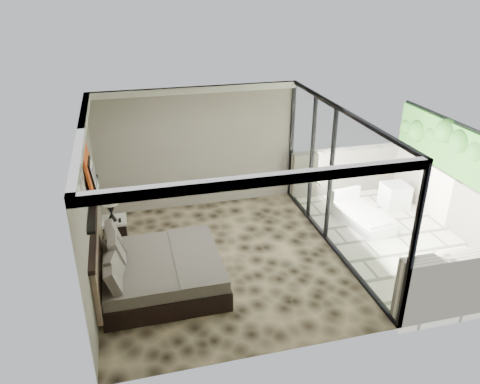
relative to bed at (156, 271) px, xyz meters
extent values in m
plane|color=black|center=(1.27, 0.50, -0.34)|extent=(5.00, 5.00, 0.00)
cube|color=silver|center=(1.27, 0.50, 2.45)|extent=(4.50, 5.00, 0.02)
cube|color=gray|center=(1.27, 2.99, 1.06)|extent=(4.50, 0.02, 2.80)
cube|color=gray|center=(-0.97, 0.50, 1.06)|extent=(0.02, 5.00, 2.80)
cube|color=white|center=(3.52, 0.50, 1.06)|extent=(0.08, 5.00, 2.80)
cube|color=beige|center=(5.02, 0.50, -0.40)|extent=(3.00, 5.00, 0.12)
cube|color=beige|center=(6.37, 0.50, 0.21)|extent=(0.30, 5.00, 1.10)
cube|color=black|center=(-0.91, 0.60, 1.16)|extent=(0.12, 2.20, 0.05)
cube|color=black|center=(0.11, 0.00, -0.17)|extent=(2.03, 1.93, 0.35)
cube|color=#655D54|center=(0.11, 0.00, 0.11)|extent=(1.97, 1.87, 0.21)
cube|color=#514D46|center=(0.69, 0.00, 0.22)|extent=(0.77, 1.91, 0.03)
cube|color=#8E745A|center=(-0.93, 0.00, 0.33)|extent=(0.08, 2.03, 0.97)
cube|color=black|center=(-0.66, 1.74, -0.10)|extent=(0.61, 0.61, 0.48)
cone|color=black|center=(-0.69, 1.70, 0.26)|extent=(0.18, 0.18, 0.17)
cone|color=black|center=(-0.69, 1.70, 0.43)|extent=(0.18, 0.18, 0.17)
cylinder|color=white|center=(-0.69, 1.70, 0.66)|extent=(0.32, 0.32, 0.22)
cube|color=#A5510E|center=(-0.93, 0.90, 1.63)|extent=(0.13, 0.90, 0.90)
cube|color=black|center=(-0.87, 0.90, 1.48)|extent=(0.11, 0.50, 0.60)
cube|color=silver|center=(5.66, 1.74, -0.06)|extent=(0.57, 0.57, 0.56)
cube|color=white|center=(4.55, 1.17, -0.22)|extent=(0.93, 1.53, 0.25)
cube|color=white|center=(4.55, 1.17, -0.06)|extent=(0.88, 1.43, 0.07)
cube|color=white|center=(4.45, 1.83, 0.07)|extent=(0.72, 0.22, 0.31)
camera|label=1|loc=(-0.28, -6.83, 4.65)|focal=35.00mm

